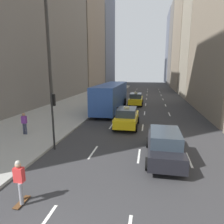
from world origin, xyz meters
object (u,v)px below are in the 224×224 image
Objects in this scene: taxi_lead at (136,99)px; pedestrian_mid_block at (24,123)px; taxi_second at (127,117)px; sedan_black_near at (164,144)px; skateboarder at (20,180)px; traffic_light_pole at (53,112)px; city_bus at (111,96)px.

pedestrian_mid_block is (-7.34, -15.24, 0.19)m from taxi_lead.
taxi_second is 8.31m from pedestrian_mid_block.
sedan_black_near is at bearing -65.24° from taxi_second.
skateboarder is at bearing -96.98° from taxi_lead.
sedan_black_near is 1.38× the size of traffic_light_pole.
traffic_light_pole reaches higher than taxi_second.
skateboarder is at bearing -138.17° from sedan_black_near.
traffic_light_pole is at bearing -94.94° from city_bus.
taxi_second is at bearing 114.76° from sedan_black_near.
taxi_second is at bearing -90.00° from taxi_lead.
taxi_lead is 17.65m from sedan_black_near.
taxi_second reaches higher than skateboarder.
skateboarder is (0.07, -18.38, -0.82)m from city_bus.
taxi_lead is 1.22× the size of traffic_light_pole.
sedan_black_near is 6.93m from traffic_light_pole.
taxi_second is 7.19m from traffic_light_pole.
taxi_lead is at bearing 54.92° from city_bus.
city_bus reaches higher than pedestrian_mid_block.
taxi_lead is 22.55m from skateboarder.
skateboarder is (-5.54, -4.96, 0.09)m from sedan_black_near.
city_bus is 7.04× the size of pedestrian_mid_block.
taxi_lead and taxi_second have the same top height.
pedestrian_mid_block is at bearing -115.73° from taxi_lead.
pedestrian_mid_block is (-7.34, -3.89, 0.19)m from taxi_second.
sedan_black_near is 10.38m from pedestrian_mid_block.
sedan_black_near is (2.80, -6.07, -0.01)m from taxi_second.
traffic_light_pole is (-6.75, 0.27, 1.53)m from sedan_black_near.
taxi_second is 6.69m from sedan_black_near.
city_bus is 12.14m from pedestrian_mid_block.
skateboarder is 5.55m from traffic_light_pole.
city_bus is 13.22m from traffic_light_pole.
skateboarder is at bearing -57.19° from pedestrian_mid_block.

